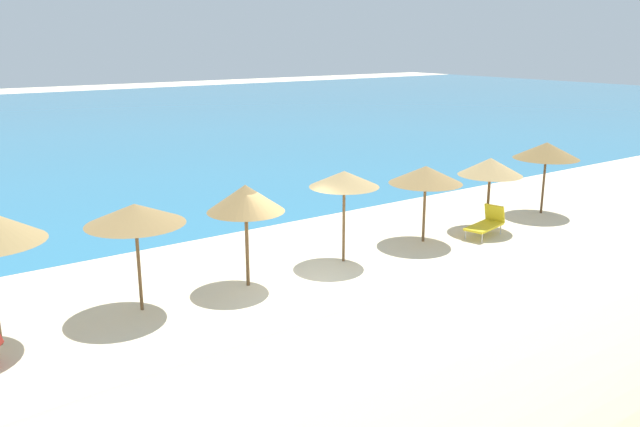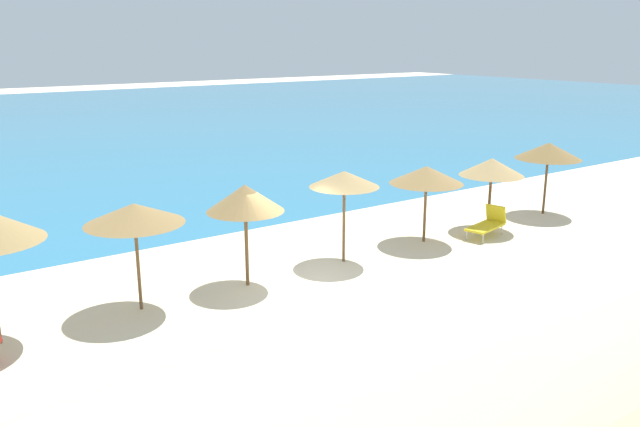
% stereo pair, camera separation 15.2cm
% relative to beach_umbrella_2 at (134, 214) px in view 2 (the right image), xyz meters
% --- Properties ---
extents(ground_plane, '(160.00, 160.00, 0.00)m').
position_rel_beach_umbrella_2_xyz_m(ground_plane, '(3.99, -1.12, -2.36)').
color(ground_plane, beige).
extents(sea_water, '(160.00, 65.08, 0.01)m').
position_rel_beach_umbrella_2_xyz_m(sea_water, '(3.99, 36.90, -2.36)').
color(sea_water, teal).
rests_on(sea_water, ground_plane).
extents(dune_ridge, '(45.77, 6.13, 2.49)m').
position_rel_beach_umbrella_2_xyz_m(dune_ridge, '(4.63, -8.46, -1.12)').
color(dune_ridge, beige).
rests_on(dune_ridge, ground_plane).
extents(beach_umbrella_2, '(2.31, 2.31, 2.61)m').
position_rel_beach_umbrella_2_xyz_m(beach_umbrella_2, '(0.00, 0.00, 0.00)').
color(beach_umbrella_2, brown).
rests_on(beach_umbrella_2, ground_plane).
extents(beach_umbrella_3, '(1.99, 1.99, 2.70)m').
position_rel_beach_umbrella_2_xyz_m(beach_umbrella_3, '(2.85, -0.09, -0.01)').
color(beach_umbrella_3, brown).
rests_on(beach_umbrella_3, ground_plane).
extents(beach_umbrella_4, '(1.99, 1.99, 2.67)m').
position_rel_beach_umbrella_2_xyz_m(beach_umbrella_4, '(6.06, -0.03, 0.07)').
color(beach_umbrella_4, brown).
rests_on(beach_umbrella_4, ground_plane).
extents(beach_umbrella_5, '(2.30, 2.30, 2.44)m').
position_rel_beach_umbrella_2_xyz_m(beach_umbrella_5, '(9.29, -0.00, -0.20)').
color(beach_umbrella_5, brown).
rests_on(beach_umbrella_5, ground_plane).
extents(beach_umbrella_6, '(2.14, 2.14, 2.43)m').
position_rel_beach_umbrella_2_xyz_m(beach_umbrella_6, '(12.07, -0.22, -0.22)').
color(beach_umbrella_6, brown).
rests_on(beach_umbrella_6, ground_plane).
extents(beach_umbrella_7, '(2.35, 2.35, 2.64)m').
position_rel_beach_umbrella_2_xyz_m(beach_umbrella_7, '(15.31, -0.05, -0.02)').
color(beach_umbrella_7, brown).
rests_on(beach_umbrella_7, ground_plane).
extents(lounge_chair_0, '(1.69, 1.02, 0.95)m').
position_rel_beach_umbrella_2_xyz_m(lounge_chair_0, '(11.41, -0.75, -1.94)').
color(lounge_chair_0, yellow).
rests_on(lounge_chair_0, ground_plane).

